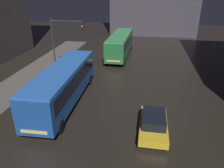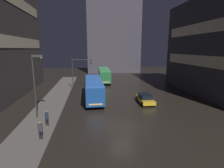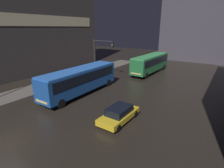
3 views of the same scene
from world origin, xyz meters
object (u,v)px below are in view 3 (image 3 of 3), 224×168
Objects in this scene: bus_near at (81,78)px; bus_far at (150,62)px; car_taxi at (119,114)px; traffic_light_main at (101,52)px.

bus_far is at bearing -102.08° from bus_near.
bus_far reaches higher than car_taxi.
car_taxi is at bearing 105.98° from bus_far.
bus_near is at bearing -21.78° from car_taxi.
bus_far is 2.52× the size of car_taxi.
bus_far is (2.99, 15.17, -0.01)m from bus_near.
traffic_light_main is at bearing -45.44° from car_taxi.
traffic_light_main is (-10.33, 10.72, 3.60)m from car_taxi.
car_taxi is 0.69× the size of traffic_light_main.
bus_near is 15.47m from bus_far.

